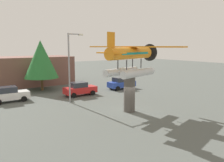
{
  "coord_description": "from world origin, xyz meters",
  "views": [
    {
      "loc": [
        -13.79,
        -17.15,
        6.35
      ],
      "look_at": [
        0.0,
        3.0,
        2.64
      ],
      "focal_mm": 36.99,
      "sensor_mm": 36.0,
      "label": 1
    }
  ],
  "objects_px": {
    "car_near_white": "(9,94)",
    "tree_east": "(41,59)",
    "car_mid_red": "(80,89)",
    "streetlight_primary": "(71,63)",
    "display_pedestal": "(129,94)",
    "storefront_building": "(30,71)",
    "floatplane_monument": "(131,58)",
    "car_far_blue": "(121,83)"
  },
  "relations": [
    {
      "from": "tree_east",
      "to": "floatplane_monument",
      "type": "bearing_deg",
      "value": -76.58
    },
    {
      "from": "car_far_blue",
      "to": "streetlight_primary",
      "type": "xyz_separation_m",
      "value": [
        -9.65,
        -3.48,
        3.63
      ]
    },
    {
      "from": "display_pedestal",
      "to": "car_far_blue",
      "type": "distance_m",
      "value": 12.1
    },
    {
      "from": "streetlight_primary",
      "to": "tree_east",
      "type": "xyz_separation_m",
      "value": [
        -0.51,
        8.99,
        -0.03
      ]
    },
    {
      "from": "display_pedestal",
      "to": "car_far_blue",
      "type": "relative_size",
      "value": 0.84
    },
    {
      "from": "storefront_building",
      "to": "tree_east",
      "type": "bearing_deg",
      "value": -90.11
    },
    {
      "from": "car_mid_red",
      "to": "storefront_building",
      "type": "relative_size",
      "value": 0.32
    },
    {
      "from": "floatplane_monument",
      "to": "car_near_white",
      "type": "height_order",
      "value": "floatplane_monument"
    },
    {
      "from": "display_pedestal",
      "to": "storefront_building",
      "type": "bearing_deg",
      "value": 99.25
    },
    {
      "from": "storefront_building",
      "to": "car_mid_red",
      "type": "bearing_deg",
      "value": -76.93
    },
    {
      "from": "display_pedestal",
      "to": "car_mid_red",
      "type": "xyz_separation_m",
      "value": [
        -0.66,
        9.41,
        -0.88
      ]
    },
    {
      "from": "floatplane_monument",
      "to": "car_far_blue",
      "type": "relative_size",
      "value": 2.45
    },
    {
      "from": "display_pedestal",
      "to": "floatplane_monument",
      "type": "distance_m",
      "value": 3.43
    },
    {
      "from": "tree_east",
      "to": "car_near_white",
      "type": "bearing_deg",
      "value": -138.28
    },
    {
      "from": "floatplane_monument",
      "to": "car_near_white",
      "type": "bearing_deg",
      "value": 113.61
    },
    {
      "from": "car_mid_red",
      "to": "streetlight_primary",
      "type": "height_order",
      "value": "streetlight_primary"
    },
    {
      "from": "floatplane_monument",
      "to": "streetlight_primary",
      "type": "bearing_deg",
      "value": 99.74
    },
    {
      "from": "floatplane_monument",
      "to": "car_far_blue",
      "type": "xyz_separation_m",
      "value": [
        6.44,
        10.09,
        -4.31
      ]
    },
    {
      "from": "car_far_blue",
      "to": "storefront_building",
      "type": "distance_m",
      "value": 15.69
    },
    {
      "from": "car_far_blue",
      "to": "storefront_building",
      "type": "bearing_deg",
      "value": 130.52
    },
    {
      "from": "floatplane_monument",
      "to": "car_near_white",
      "type": "xyz_separation_m",
      "value": [
        -9.04,
        10.85,
        -4.31
      ]
    },
    {
      "from": "car_near_white",
      "to": "storefront_building",
      "type": "height_order",
      "value": "storefront_building"
    },
    {
      "from": "car_mid_red",
      "to": "tree_east",
      "type": "height_order",
      "value": "tree_east"
    },
    {
      "from": "floatplane_monument",
      "to": "tree_east",
      "type": "height_order",
      "value": "floatplane_monument"
    },
    {
      "from": "display_pedestal",
      "to": "streetlight_primary",
      "type": "xyz_separation_m",
      "value": [
        -3.09,
        6.65,
        2.75
      ]
    },
    {
      "from": "car_mid_red",
      "to": "car_near_white",
      "type": "bearing_deg",
      "value": 169.87
    },
    {
      "from": "display_pedestal",
      "to": "floatplane_monument",
      "type": "height_order",
      "value": "floatplane_monument"
    },
    {
      "from": "floatplane_monument",
      "to": "streetlight_primary",
      "type": "height_order",
      "value": "streetlight_primary"
    },
    {
      "from": "car_far_blue",
      "to": "tree_east",
      "type": "height_order",
      "value": "tree_east"
    },
    {
      "from": "car_far_blue",
      "to": "tree_east",
      "type": "bearing_deg",
      "value": 151.54
    },
    {
      "from": "storefront_building",
      "to": "display_pedestal",
      "type": "bearing_deg",
      "value": -80.75
    },
    {
      "from": "storefront_building",
      "to": "tree_east",
      "type": "height_order",
      "value": "tree_east"
    },
    {
      "from": "display_pedestal",
      "to": "car_far_blue",
      "type": "bearing_deg",
      "value": 57.04
    },
    {
      "from": "floatplane_monument",
      "to": "storefront_building",
      "type": "xyz_separation_m",
      "value": [
        -3.71,
        21.96,
        -2.88
      ]
    },
    {
      "from": "display_pedestal",
      "to": "storefront_building",
      "type": "height_order",
      "value": "storefront_building"
    },
    {
      "from": "car_near_white",
      "to": "streetlight_primary",
      "type": "xyz_separation_m",
      "value": [
        5.83,
        -4.24,
        3.63
      ]
    },
    {
      "from": "car_near_white",
      "to": "tree_east",
      "type": "distance_m",
      "value": 7.99
    },
    {
      "from": "floatplane_monument",
      "to": "tree_east",
      "type": "xyz_separation_m",
      "value": [
        -3.72,
        15.6,
        -0.7
      ]
    },
    {
      "from": "display_pedestal",
      "to": "storefront_building",
      "type": "xyz_separation_m",
      "value": [
        -3.58,
        22.0,
        0.55
      ]
    },
    {
      "from": "display_pedestal",
      "to": "storefront_building",
      "type": "distance_m",
      "value": 22.3
    },
    {
      "from": "car_near_white",
      "to": "car_mid_red",
      "type": "distance_m",
      "value": 8.39
    },
    {
      "from": "tree_east",
      "to": "storefront_building",
      "type": "bearing_deg",
      "value": 89.89
    }
  ]
}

